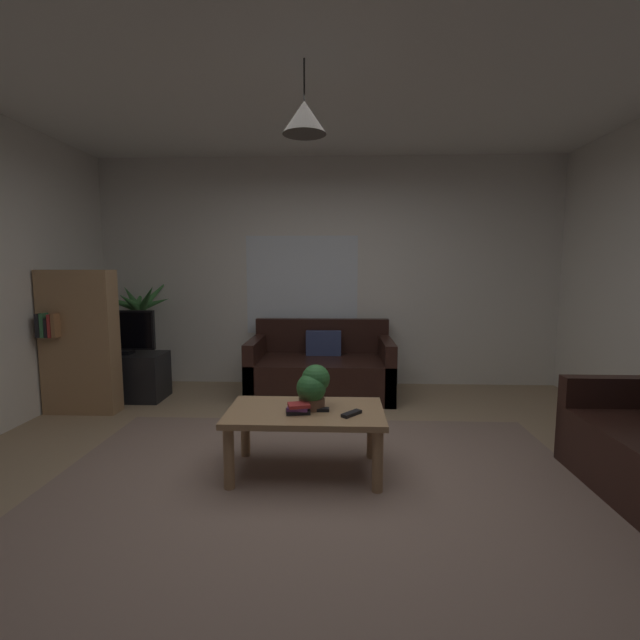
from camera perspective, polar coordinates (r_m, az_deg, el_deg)
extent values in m
cube|color=#9E8466|center=(3.13, -0.24, -20.34)|extent=(5.50, 5.06, 0.02)
cube|color=gray|center=(2.95, -0.43, -21.86)|extent=(3.58, 2.78, 0.01)
cube|color=silver|center=(5.35, 1.01, 6.15)|extent=(5.62, 0.06, 2.72)
cube|color=white|center=(3.08, -0.27, 32.01)|extent=(5.50, 5.06, 0.02)
cube|color=white|center=(5.34, -2.37, 4.56)|extent=(1.34, 0.01, 1.18)
cube|color=black|center=(4.92, 0.10, -7.44)|extent=(1.57, 0.90, 0.42)
cube|color=black|center=(5.22, 0.27, -2.02)|extent=(1.57, 0.12, 0.40)
cube|color=black|center=(4.97, -8.29, -6.05)|extent=(0.12, 0.90, 0.64)
cube|color=black|center=(4.92, 8.60, -6.20)|extent=(0.12, 0.90, 0.64)
cube|color=navy|center=(5.05, 0.47, -3.01)|extent=(0.40, 0.12, 0.28)
cube|color=black|center=(3.94, 34.70, -10.63)|extent=(0.90, 0.12, 0.64)
cube|color=#A87F56|center=(3.08, -1.89, -11.91)|extent=(1.07, 0.62, 0.04)
cylinder|color=#A87F56|center=(3.00, -11.75, -17.16)|extent=(0.07, 0.07, 0.41)
cylinder|color=#A87F56|center=(2.93, 7.49, -17.68)|extent=(0.07, 0.07, 0.41)
cylinder|color=#A87F56|center=(3.45, -9.67, -13.86)|extent=(0.07, 0.07, 0.41)
cylinder|color=#A87F56|center=(3.39, 6.72, -14.19)|extent=(0.07, 0.07, 0.41)
cube|color=black|center=(3.00, -2.88, -11.76)|extent=(0.17, 0.12, 0.03)
cube|color=#72387F|center=(2.99, -2.89, -11.33)|extent=(0.14, 0.11, 0.02)
cube|color=#B22D2D|center=(2.97, -2.77, -10.98)|extent=(0.16, 0.14, 0.02)
cube|color=black|center=(3.04, -0.34, -11.55)|extent=(0.16, 0.06, 0.02)
cube|color=black|center=(2.97, 4.11, -12.02)|extent=(0.14, 0.15, 0.02)
cylinder|color=brown|center=(3.08, -1.07, -10.70)|extent=(0.18, 0.18, 0.08)
sphere|color=#2D6B33|center=(3.04, -1.16, -8.81)|extent=(0.20, 0.20, 0.20)
sphere|color=#2D6B33|center=(3.05, -0.55, -7.62)|extent=(0.20, 0.20, 0.20)
cube|color=black|center=(5.26, -24.18, -6.67)|extent=(0.90, 0.44, 0.50)
cube|color=black|center=(5.15, -24.55, -1.17)|extent=(0.75, 0.05, 0.42)
cube|color=black|center=(5.13, -24.69, -1.21)|extent=(0.71, 0.00, 0.38)
cube|color=black|center=(5.19, -24.43, -3.81)|extent=(0.24, 0.16, 0.04)
cylinder|color=#4C4C51|center=(5.73, -22.01, -6.53)|extent=(0.32, 0.32, 0.30)
cylinder|color=brown|center=(5.64, -22.22, -1.81)|extent=(0.05, 0.05, 0.65)
cone|color=#3D7F3D|center=(5.53, -20.72, 2.06)|extent=(0.38, 0.11, 0.20)
cone|color=#3D7F3D|center=(5.68, -20.59, 3.23)|extent=(0.34, 0.40, 0.44)
cone|color=#3D7F3D|center=(5.82, -22.37, 2.53)|extent=(0.23, 0.48, 0.32)
cone|color=#3D7F3D|center=(5.72, -23.30, 2.73)|extent=(0.35, 0.26, 0.35)
cone|color=#3D7F3D|center=(5.60, -24.95, 2.18)|extent=(0.50, 0.35, 0.30)
cone|color=#3D7F3D|center=(5.45, -23.53, 2.23)|extent=(0.16, 0.41, 0.29)
cone|color=#3D7F3D|center=(5.41, -21.51, 2.72)|extent=(0.38, 0.37, 0.39)
cube|color=#A87F56|center=(4.87, -28.71, -2.54)|extent=(0.70, 0.22, 1.40)
cube|color=black|center=(4.90, -32.37, -0.56)|extent=(0.04, 0.16, 0.22)
cube|color=#387247|center=(4.88, -31.96, -0.54)|extent=(0.03, 0.16, 0.23)
cube|color=black|center=(4.86, -31.59, -0.83)|extent=(0.03, 0.16, 0.18)
cube|color=#B22D2D|center=(4.84, -31.27, -0.61)|extent=(0.03, 0.16, 0.22)
cube|color=#99663F|center=(4.81, -30.88, -0.56)|extent=(0.04, 0.16, 0.23)
cylinder|color=black|center=(3.15, -2.07, 28.75)|extent=(0.01, 0.01, 0.25)
cone|color=#4C4742|center=(3.07, -2.05, 24.79)|extent=(0.28, 0.28, 0.21)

